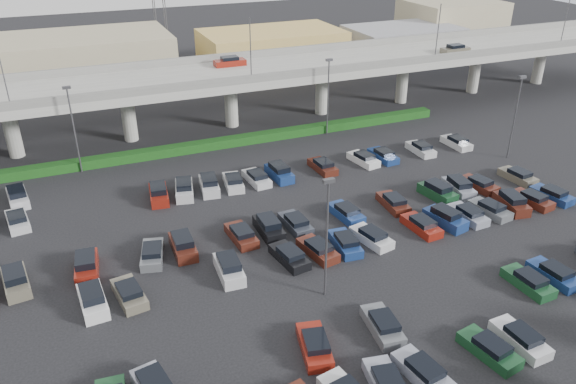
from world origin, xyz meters
The scene contains 6 objects.
ground centered at (0.00, 0.00, 0.00)m, with size 280.00×280.00×0.00m, color black.
overpass centered at (-0.25, 32.01, 6.97)m, with size 150.00×13.00×15.80m.
hedge centered at (0.00, 25.00, 0.55)m, with size 66.00×1.60×1.10m, color #133710.
parked_cars centered at (-0.15, -3.65, 0.62)m, with size 62.96×41.65×1.67m.
light_poles centered at (-4.13, 2.00, 6.24)m, with size 66.90×48.38×10.30m.
distant_buildings centered at (12.38, 61.81, 3.74)m, with size 138.00×24.00×9.00m.
Camera 1 is at (-16.77, -40.38, 27.78)m, focal length 35.00 mm.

